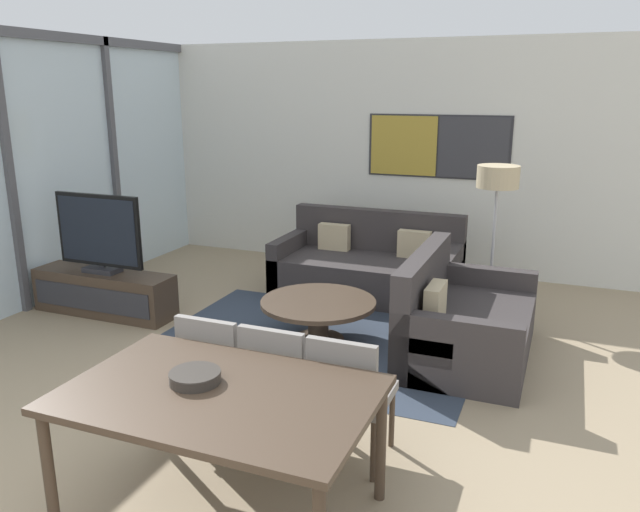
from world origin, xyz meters
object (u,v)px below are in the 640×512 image
Objects in this scene: dining_chair_centre at (281,377)px; dining_chair_right at (349,390)px; sofa_side at (459,324)px; floor_lamp at (497,185)px; dining_chair_left at (218,365)px; television at (99,234)px; coffee_table at (318,311)px; dining_table at (220,403)px; sofa_main at (369,268)px; fruit_bowl at (195,376)px; tv_console at (105,293)px.

dining_chair_centre and dining_chair_right have the same top height.
floor_lamp is (0.11, 1.25, 1.03)m from sofa_side.
television is at bearing 145.71° from dining_chair_left.
dining_table is (0.43, -2.41, 0.38)m from coffee_table.
dining_chair_right is (0.88, -3.22, 0.21)m from sofa_main.
dining_chair_right is 0.57× the size of floor_lamp.
television is at bearing 140.07° from dining_table.
sofa_side reaches higher than dining_chair_left.
sofa_main is 2.34× the size of dining_chair_right.
coffee_table is 1.70m from dining_chair_left.
dining_chair_left is 1.00× the size of dining_chair_right.
dining_chair_left is (-0.02, -3.20, 0.21)m from sofa_main.
dining_chair_right is at bearing -1.27° from dining_chair_centre.
dining_chair_centre is at bearing 76.56° from fruit_bowl.
sofa_main is 3.34m from dining_chair_right.
floor_lamp reaches higher than sofa_main.
sofa_main reaches higher than fruit_bowl.
coffee_table is (-1.22, -0.18, 0.02)m from sofa_side.
sofa_side is at bearing 79.61° from dining_chair_right.
floor_lamp reaches higher than dining_table.
dining_chair_left is 0.57× the size of floor_lamp.
television is 3.39m from fruit_bowl.
dining_chair_centre is at bearing 178.73° from dining_chair_right.
fruit_bowl is (-0.16, 0.04, 0.10)m from dining_table.
fruit_bowl is at bearing -41.23° from tv_console.
dining_chair_right is at bearing 57.90° from dining_table.
fruit_bowl is 3.98m from floor_lamp.
coffee_table is at bearing -133.11° from floor_lamp.
floor_lamp is at bearing -4.11° from sofa_main.
dining_chair_right is (0.45, 0.72, -0.18)m from dining_table.
sofa_side is 1.62m from floor_lamp.
sofa_main is at bearing 35.99° from tv_console.
television is 1.15× the size of dining_chair_centre.
television reaches higher than dining_chair_right.
tv_console is 1.45× the size of coffee_table.
coffee_table is 0.66× the size of dining_table.
sofa_main is 1.82m from sofa_side.
dining_chair_left reaches higher than dining_table.
dining_chair_centre is at bearing -29.64° from television.
tv_console is at bearing -176.46° from coffee_table.
sofa_main reaches higher than dining_chair_left.
tv_console is 2.76m from dining_chair_left.
dining_chair_centre is at bearing 156.92° from sofa_side.
tv_console is at bearing 140.08° from dining_table.
dining_chair_right is at bearing -62.55° from coffee_table.
coffee_table is at bearing 117.45° from dining_chair_right.
television is at bearing 138.76° from fruit_bowl.
television reaches higher than dining_chair_left.
floor_lamp reaches higher than television.
sofa_main is at bearing 93.90° from fruit_bowl.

